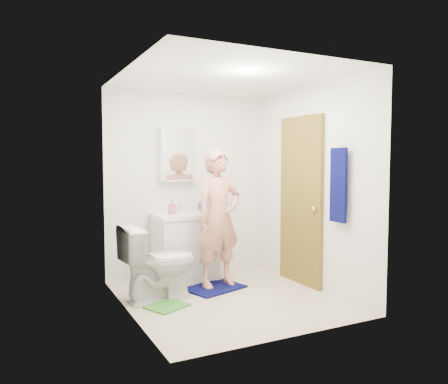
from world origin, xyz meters
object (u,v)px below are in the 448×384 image
(towel, at_px, (338,185))
(toilet, at_px, (159,262))
(soap_dispenser, at_px, (172,207))
(vanity_cabinet, at_px, (185,248))
(medicine_cabinet, at_px, (179,154))
(toothbrush_cup, at_px, (203,207))
(man, at_px, (219,218))

(towel, xyz_separation_m, toilet, (-1.73, 0.86, -0.84))
(towel, height_order, soap_dispenser, towel)
(vanity_cabinet, distance_m, toilet, 0.83)
(vanity_cabinet, xyz_separation_m, soap_dispenser, (-0.18, -0.03, 0.54))
(soap_dispenser, bearing_deg, towel, -46.96)
(medicine_cabinet, xyz_separation_m, towel, (1.18, -1.71, -0.35))
(toothbrush_cup, relative_size, man, 0.08)
(toothbrush_cup, distance_m, man, 0.64)
(vanity_cabinet, distance_m, towel, 2.08)
(man, bearing_deg, soap_dispenser, 122.99)
(toothbrush_cup, height_order, man, man)
(vanity_cabinet, xyz_separation_m, towel, (1.18, -1.48, 0.85))
(medicine_cabinet, bearing_deg, man, -72.49)
(medicine_cabinet, relative_size, towel, 0.87)
(toothbrush_cup, bearing_deg, toilet, -138.37)
(vanity_cabinet, bearing_deg, man, -65.42)
(vanity_cabinet, distance_m, medicine_cabinet, 1.22)
(medicine_cabinet, distance_m, toilet, 1.56)
(vanity_cabinet, xyz_separation_m, toilet, (-0.55, -0.62, 0.01))
(toilet, bearing_deg, towel, -121.56)
(towel, bearing_deg, toilet, 153.53)
(medicine_cabinet, bearing_deg, soap_dispenser, -125.59)
(vanity_cabinet, height_order, toothbrush_cup, toothbrush_cup)
(medicine_cabinet, xyz_separation_m, toothbrush_cup, (0.30, -0.10, -0.70))
(toilet, relative_size, soap_dispenser, 4.71)
(towel, height_order, man, towel)
(soap_dispenser, bearing_deg, toilet, -121.61)
(medicine_cabinet, relative_size, toilet, 0.85)
(vanity_cabinet, xyz_separation_m, man, (0.23, -0.50, 0.43))
(toilet, xyz_separation_m, soap_dispenser, (0.37, 0.60, 0.52))
(toilet, bearing_deg, vanity_cabinet, -46.37)
(vanity_cabinet, distance_m, soap_dispenser, 0.57)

